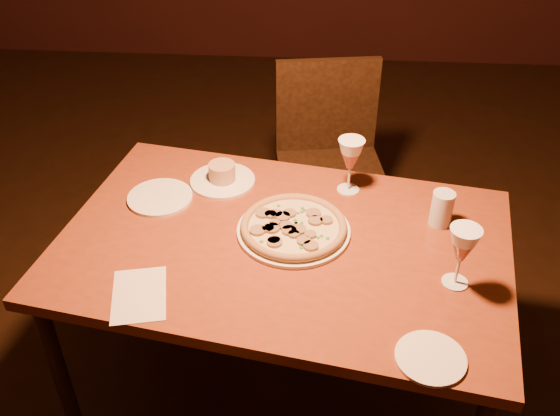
{
  "coord_description": "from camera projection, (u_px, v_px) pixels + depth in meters",
  "views": [
    {
      "loc": [
        0.15,
        -1.27,
        2.0
      ],
      "look_at": [
        0.03,
        0.3,
        0.84
      ],
      "focal_mm": 40.0,
      "sensor_mm": 36.0,
      "label": 1
    }
  ],
  "objects": [
    {
      "name": "chair_far",
      "position": [
        330.0,
        159.0,
        2.78
      ],
      "size": [
        0.52,
        0.52,
        0.94
      ],
      "rotation": [
        0.0,
        0.0,
        0.16
      ],
      "color": "black",
      "rests_on": "floor"
    },
    {
      "name": "wine_glass_far",
      "position": [
        350.0,
        166.0,
        2.13
      ],
      "size": [
        0.09,
        0.09,
        0.2
      ],
      "primitive_type": null,
      "color": "#A65745",
      "rests_on": "dining_table"
    },
    {
      "name": "side_plate_near",
      "position": [
        431.0,
        358.0,
        1.58
      ],
      "size": [
        0.18,
        0.18,
        0.01
      ],
      "primitive_type": "cylinder",
      "color": "white",
      "rests_on": "dining_table"
    },
    {
      "name": "pizza_plate",
      "position": [
        294.0,
        227.0,
        1.99
      ],
      "size": [
        0.36,
        0.36,
        0.04
      ],
      "color": "white",
      "rests_on": "dining_table"
    },
    {
      "name": "menu_card",
      "position": [
        139.0,
        295.0,
        1.77
      ],
      "size": [
        0.19,
        0.25,
        0.0
      ],
      "primitive_type": "cube",
      "rotation": [
        0.0,
        0.0,
        0.22
      ],
      "color": "silver",
      "rests_on": "dining_table"
    },
    {
      "name": "water_tumbler",
      "position": [
        442.0,
        209.0,
        2.0
      ],
      "size": [
        0.07,
        0.07,
        0.12
      ],
      "primitive_type": "cylinder",
      "color": "silver",
      "rests_on": "dining_table"
    },
    {
      "name": "wine_glass_right",
      "position": [
        460.0,
        257.0,
        1.75
      ],
      "size": [
        0.09,
        0.09,
        0.2
      ],
      "primitive_type": null,
      "color": "#A65745",
      "rests_on": "dining_table"
    },
    {
      "name": "dining_table",
      "position": [
        283.0,
        256.0,
        2.01
      ],
      "size": [
        1.54,
        1.13,
        0.75
      ],
      "rotation": [
        0.0,
        0.0,
        -0.17
      ],
      "color": "brown",
      "rests_on": "floor"
    },
    {
      "name": "ramekin_saucer",
      "position": [
        222.0,
        176.0,
        2.22
      ],
      "size": [
        0.23,
        0.23,
        0.07
      ],
      "color": "white",
      "rests_on": "dining_table"
    },
    {
      "name": "side_plate_left",
      "position": [
        160.0,
        197.0,
        2.15
      ],
      "size": [
        0.22,
        0.22,
        0.01
      ],
      "primitive_type": "cylinder",
      "color": "white",
      "rests_on": "dining_table"
    }
  ]
}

